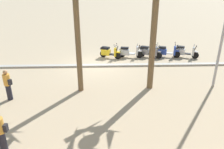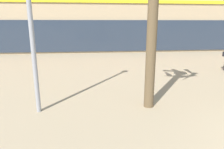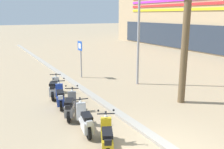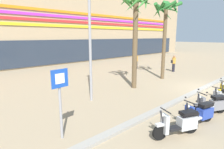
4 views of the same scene
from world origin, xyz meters
The scene contains 8 objects.
scooter_silver_last_in_row centered at (-6.72, -1.53, 0.46)m, with size 1.74×0.92×1.04m.
scooter_blue_tail_end centered at (-5.35, -1.66, 0.45)m, with size 1.82×0.75×1.17m.
scooter_grey_mid_front centered at (-3.99, -1.65, 0.45)m, with size 1.68×0.96×1.17m.
scooter_silver_second_in_line centered at (-2.47, -1.65, 0.44)m, with size 1.84×0.66×1.04m.
scooter_yellow_lead_nearest centered at (-0.94, -1.59, 0.46)m, with size 1.61×0.89×1.17m.
crossing_sign centered at (-9.79, 1.14, 1.50)m, with size 0.60×0.13×2.40m.
palm_tree_far_corner centered at (-3.11, 3.54, 4.65)m, with size 2.01×1.96×6.11m.
street_lamp centered at (-6.74, 3.52, 4.20)m, with size 0.36×0.36×6.92m.
Camera 3 is at (4.94, -4.66, 4.06)m, focal length 39.26 mm.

